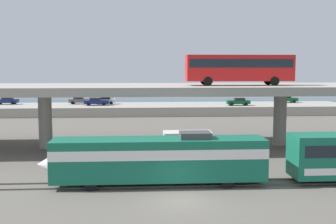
{
  "coord_description": "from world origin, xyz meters",
  "views": [
    {
      "loc": [
        -2.64,
        -28.42,
        9.26
      ],
      "look_at": [
        0.14,
        15.92,
        4.48
      ],
      "focal_mm": 45.2,
      "sensor_mm": 36.0,
      "label": 1
    }
  ],
  "objects": [
    {
      "name": "rail_strip_near",
      "position": [
        0.0,
        3.22,
        0.06
      ],
      "size": [
        110.0,
        0.12,
        0.12
      ],
      "primitive_type": "cube",
      "color": "#59544C",
      "rests_on": "ground_plane"
    },
    {
      "name": "rail_strip_far",
      "position": [
        0.0,
        4.78,
        0.06
      ],
      "size": [
        110.0,
        0.12,
        0.12
      ],
      "primitive_type": "cube",
      "color": "#59544C",
      "rests_on": "ground_plane"
    },
    {
      "name": "train_locomotive",
      "position": [
        -2.13,
        4.0,
        2.19
      ],
      "size": [
        17.7,
        3.04,
        4.18
      ],
      "rotation": [
        0.0,
        0.0,
        3.14
      ],
      "color": "#14664C",
      "rests_on": "ground_plane"
    },
    {
      "name": "parked_car_0",
      "position": [
        16.08,
        52.16,
        2.53
      ],
      "size": [
        4.46,
        1.83,
        1.5
      ],
      "rotation": [
        0.0,
        0.0,
        3.14
      ],
      "color": "#0C4C26",
      "rests_on": "pier_parking_lot"
    },
    {
      "name": "highway_overpass",
      "position": [
        0.0,
        20.0,
        6.52
      ],
      "size": [
        96.0,
        12.78,
        7.15
      ],
      "color": "#9E998E",
      "rests_on": "ground_plane"
    },
    {
      "name": "pier_parking_lot",
      "position": [
        0.0,
        55.0,
        0.88
      ],
      "size": [
        76.12,
        12.43,
        1.75
      ],
      "primitive_type": "cube",
      "color": "#9E998E",
      "rests_on": "ground_plane"
    },
    {
      "name": "ground_plane",
      "position": [
        0.0,
        0.0,
        0.0
      ],
      "size": [
        260.0,
        260.0,
        0.0
      ],
      "primitive_type": "plane",
      "color": "#605B54"
    },
    {
      "name": "parked_car_4",
      "position": [
        -29.57,
        57.57,
        2.53
      ],
      "size": [
        4.54,
        1.82,
        1.5
      ],
      "rotation": [
        0.0,
        0.0,
        3.14
      ],
      "color": "navy",
      "rests_on": "pier_parking_lot"
    },
    {
      "name": "transit_bus_on_overpass",
      "position": [
        8.37,
        18.76,
        9.21
      ],
      "size": [
        12.0,
        2.68,
        3.4
      ],
      "color": "red",
      "rests_on": "highway_overpass"
    },
    {
      "name": "parked_car_5",
      "position": [
        -15.15,
        57.41,
        2.53
      ],
      "size": [
        4.14,
        1.98,
        1.5
      ],
      "color": "#515459",
      "rests_on": "pier_parking_lot"
    },
    {
      "name": "harbor_water",
      "position": [
        0.0,
        78.0,
        0.0
      ],
      "size": [
        140.0,
        36.0,
        0.01
      ],
      "primitive_type": "cube",
      "color": "#2D5170",
      "rests_on": "ground_plane"
    },
    {
      "name": "parked_car_1",
      "position": [
        -11.44,
        54.12,
        2.53
      ],
      "size": [
        4.69,
        1.89,
        1.5
      ],
      "color": "navy",
      "rests_on": "pier_parking_lot"
    },
    {
      "name": "parked_car_3",
      "position": [
        27.54,
        57.97,
        2.53
      ],
      "size": [
        4.48,
        1.99,
        1.5
      ],
      "color": "#0C4C26",
      "rests_on": "pier_parking_lot"
    },
    {
      "name": "service_truck_east",
      "position": [
        2.62,
        11.51,
        1.64
      ],
      "size": [
        6.8,
        2.46,
        3.04
      ],
      "color": "#0C4C26",
      "rests_on": "ground_plane"
    },
    {
      "name": "parked_car_2",
      "position": [
        -9.94,
        56.73,
        2.53
      ],
      "size": [
        4.06,
        1.97,
        1.5
      ],
      "rotation": [
        0.0,
        0.0,
        3.14
      ],
      "color": "silver",
      "rests_on": "pier_parking_lot"
    }
  ]
}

